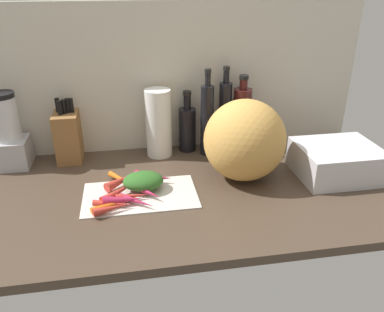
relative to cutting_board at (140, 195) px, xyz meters
The scene contains 26 objects.
ground_plane 11.78cm from the cutting_board, 14.50° to the left, with size 170.00×80.00×3.00cm, color #47382B.
wall_back 52.13cm from the cutting_board, 74.80° to the left, with size 170.00×3.00×60.00cm, color beige.
cutting_board is the anchor object (origin of this frame).
carrot_0 4.45cm from the cutting_board, 131.12° to the right, with size 2.47×2.47×10.83cm, color red.
carrot_1 11.28cm from the cutting_board, 143.99° to the right, with size 2.17×2.17×12.83cm, color red.
carrot_2 9.88cm from the cutting_board, 125.47° to the left, with size 3.39×3.39×14.84cm, color red.
carrot_3 13.59cm from the cutting_board, 134.99° to the right, with size 2.58×2.58×11.36cm, color red.
carrot_4 8.64cm from the cutting_board, 70.37° to the left, with size 3.53×3.53×10.08cm, color #B2264C.
carrot_5 2.74cm from the cutting_board, 35.69° to the right, with size 3.22×3.22×13.70cm, color #B2264C.
carrot_6 8.74cm from the cutting_board, 69.06° to the left, with size 2.99×2.99×11.57cm, color orange.
carrot_7 8.48cm from the cutting_board, 134.36° to the right, with size 3.50×3.50×12.66cm, color #B2264C.
carrot_8 7.65cm from the cutting_board, behind, with size 3.20×3.20×14.13cm, color red.
carrot_9 11.32cm from the cutting_board, 122.46° to the left, with size 2.10×2.10×13.53cm, color orange.
carrot_10 10.73cm from the cutting_board, 140.88° to the right, with size 2.21×2.21×15.96cm, color orange.
carrot_11 9.73cm from the cutting_board, 48.45° to the left, with size 3.31×3.31×10.76cm, color #B2264C.
carrot_12 6.81cm from the cutting_board, 101.01° to the right, with size 2.28×2.28×13.14cm, color #B2264C.
carrot_greens_pile 5.04cm from the cutting_board, 68.58° to the left, with size 14.03×10.79×5.94cm, color #2D6023.
winter_squash 41.61cm from the cutting_board, 10.71° to the left, with size 29.57×28.14×29.69cm, color gold.
knife_block 44.18cm from the cutting_board, 127.72° to the left, with size 9.42×14.39×25.37cm.
blender_appliance 58.67cm from the cutting_board, 146.55° to the left, with size 13.05×13.05×29.65cm.
paper_towel_roll 36.46cm from the cutting_board, 73.20° to the left, with size 10.49×10.49×27.86cm, color white.
bottle_0 42.75cm from the cutting_board, 58.05° to the left, with size 7.16×7.16×25.86cm.
bottle_1 44.56cm from the cutting_board, 45.65° to the left, with size 5.28×5.28×35.80cm.
bottle_2 52.76cm from the cutting_board, 41.83° to the left, with size 5.31×5.31×35.67cm.
bottle_3 57.47cm from the cutting_board, 36.48° to the left, with size 7.56×7.56×31.95cm.
dish_rack 73.33cm from the cutting_board, ahead, with size 29.07×24.77×11.66cm, color silver.
Camera 1 is at (-13.02, -117.78, 68.79)cm, focal length 36.10 mm.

